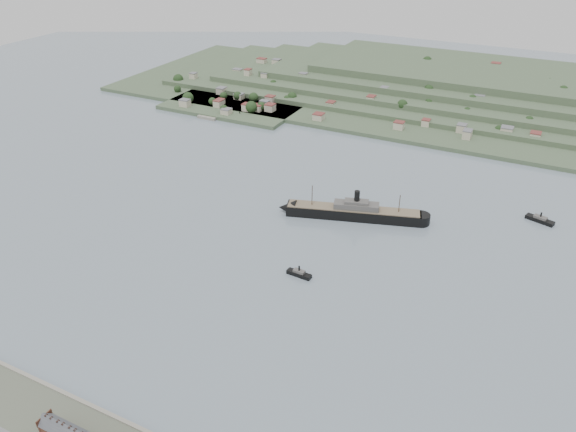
% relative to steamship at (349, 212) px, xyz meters
% --- Properties ---
extents(ground, '(1400.00, 1400.00, 0.00)m').
position_rel_steamship_xyz_m(ground, '(-9.61, -71.99, -4.93)').
color(ground, slate).
rests_on(ground, ground).
extents(far_peninsula, '(760.00, 309.00, 30.00)m').
position_rel_steamship_xyz_m(far_peninsula, '(18.29, 321.10, 6.95)').
color(far_peninsula, '#384D33').
rests_on(far_peninsula, ground).
extents(steamship, '(108.57, 43.25, 26.71)m').
position_rel_steamship_xyz_m(steamship, '(0.00, 0.00, 0.00)').
color(steamship, black).
rests_on(steamship, ground).
extents(tugboat, '(16.50, 5.47, 7.31)m').
position_rel_steamship_xyz_m(tugboat, '(-0.82, -83.16, -3.15)').
color(tugboat, black).
rests_on(tugboat, ground).
extents(ferry_west, '(16.52, 5.29, 6.12)m').
position_rel_steamship_xyz_m(ferry_west, '(-186.42, 153.01, -3.46)').
color(ferry_west, black).
rests_on(ferry_west, ground).
extents(ferry_east, '(20.96, 11.46, 7.58)m').
position_rel_steamship_xyz_m(ferry_east, '(126.33, 57.20, -3.11)').
color(ferry_east, black).
rests_on(ferry_east, ground).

